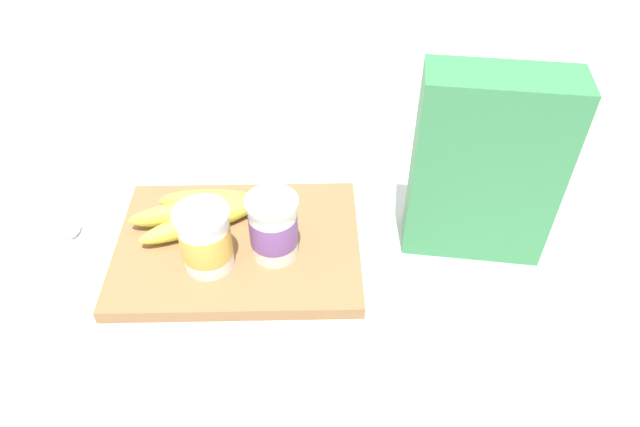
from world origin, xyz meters
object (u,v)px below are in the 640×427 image
(cutting_board, at_px, (239,246))
(yogurt_cup_back, at_px, (205,239))
(banana_bunch, at_px, (203,211))
(spoon, at_px, (68,243))
(cereal_box, at_px, (485,168))
(yogurt_cup_front, at_px, (273,227))

(cutting_board, distance_m, yogurt_cup_back, 0.08)
(banana_bunch, xyz_separation_m, spoon, (0.19, 0.03, -0.03))
(yogurt_cup_back, bearing_deg, banana_bunch, -77.79)
(cereal_box, bearing_deg, banana_bunch, -176.05)
(cereal_box, xyz_separation_m, yogurt_cup_back, (0.36, 0.05, -0.07))
(yogurt_cup_back, bearing_deg, spoon, -14.88)
(cutting_board, xyz_separation_m, yogurt_cup_front, (-0.05, 0.02, 0.06))
(yogurt_cup_front, distance_m, banana_bunch, 0.13)
(cereal_box, bearing_deg, cutting_board, -169.15)
(cutting_board, height_order, spoon, cutting_board)
(cereal_box, height_order, yogurt_cup_back, cereal_box)
(cereal_box, height_order, spoon, cereal_box)
(cutting_board, relative_size, banana_bunch, 1.73)
(yogurt_cup_front, height_order, yogurt_cup_back, yogurt_cup_front)
(spoon, bearing_deg, cutting_board, 176.56)
(spoon, bearing_deg, banana_bunch, -171.37)
(yogurt_cup_front, bearing_deg, spoon, -7.13)
(yogurt_cup_front, bearing_deg, yogurt_cup_back, 12.20)
(yogurt_cup_back, xyz_separation_m, spoon, (0.21, -0.06, -0.06))
(spoon, bearing_deg, yogurt_cup_back, 165.12)
(spoon, bearing_deg, yogurt_cup_front, 172.87)
(yogurt_cup_front, relative_size, yogurt_cup_back, 1.02)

